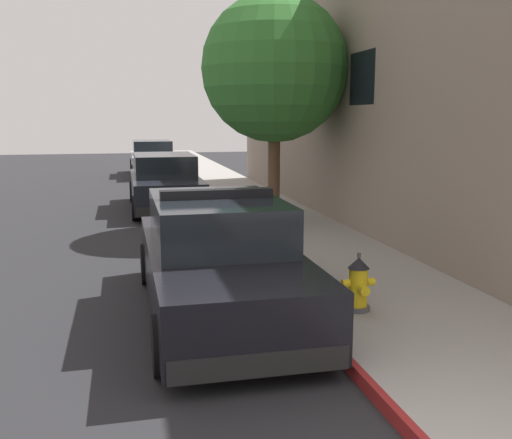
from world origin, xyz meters
TOP-DOWN VIEW (x-y plane):
  - ground_plane at (-4.66, 10.00)m, footprint 30.08×60.00m
  - sidewalk_pavement at (1.34, 10.00)m, footprint 2.69×60.00m
  - curb_painted_edge at (-0.04, 10.00)m, footprint 0.08×60.00m
  - storefront_building at (5.86, 8.64)m, footprint 6.59×23.30m
  - police_cruiser at (-1.06, 4.42)m, footprint 1.94×4.84m
  - parked_car_silver_ahead at (-1.11, 13.62)m, footprint 1.94×4.84m
  - parked_car_dark_far at (-0.95, 23.43)m, footprint 1.94×4.84m
  - fire_hydrant at (0.64, 3.70)m, footprint 0.44×0.40m
  - street_tree at (1.20, 10.18)m, footprint 3.36×3.36m

SIDE VIEW (x-z plane):
  - ground_plane at x=-4.66m, z-range -0.20..0.00m
  - sidewalk_pavement at x=1.34m, z-range 0.00..0.15m
  - curb_painted_edge at x=-0.04m, z-range 0.00..0.15m
  - fire_hydrant at x=0.64m, z-range 0.12..0.88m
  - parked_car_silver_ahead at x=-1.11m, z-range -0.04..1.52m
  - parked_car_dark_far at x=-0.95m, z-range -0.04..1.52m
  - police_cruiser at x=-1.06m, z-range -0.10..1.58m
  - storefront_building at x=5.86m, z-range 0.01..6.57m
  - street_tree at x=1.20m, z-range 1.07..6.30m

